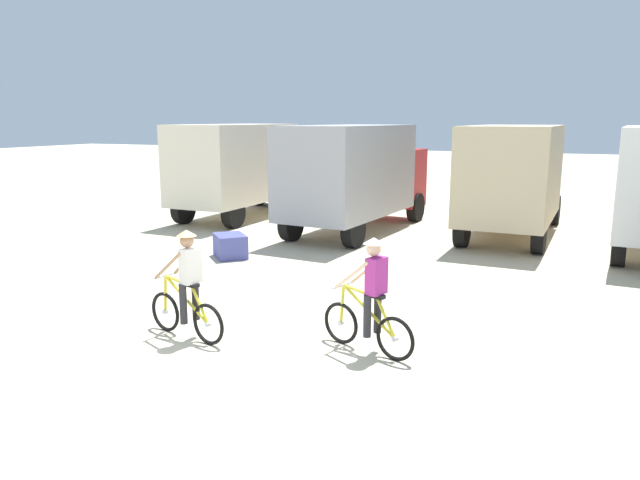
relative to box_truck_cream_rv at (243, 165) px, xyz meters
name	(u,v)px	position (x,y,z in m)	size (l,w,h in m)	color
ground_plane	(221,352)	(6.34, -11.60, -1.87)	(120.00, 120.00, 0.00)	beige
box_truck_cream_rv	(243,165)	(0.00, 0.00, 0.00)	(2.62, 6.83, 3.35)	beige
box_truck_grey_hauler	(356,173)	(4.82, -1.27, 0.00)	(3.01, 6.95, 3.35)	#9E9EA3
box_truck_tan_camper	(515,175)	(9.48, -0.10, 0.00)	(2.63, 6.83, 3.35)	#CCB78E
cyclist_orange_shirt	(187,289)	(5.55, -11.32, -1.03)	(1.70, 0.60, 1.82)	black
cyclist_cowboy_hat	(371,300)	(8.47, -10.73, -1.03)	(1.66, 0.71, 1.82)	black
supply_crate	(230,246)	(3.07, -6.00, -1.57)	(0.72, 0.93, 0.60)	#4C5199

